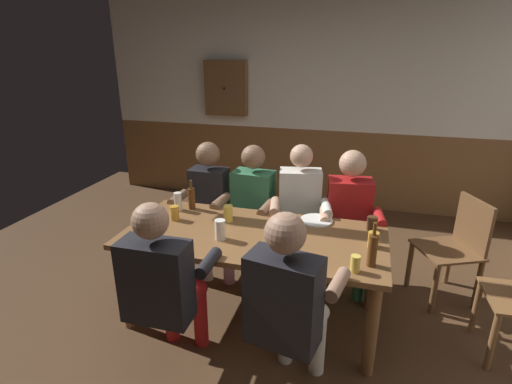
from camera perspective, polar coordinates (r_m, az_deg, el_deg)
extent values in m
plane|color=#4C331E|center=(3.21, -1.21, -18.95)|extent=(6.57, 6.57, 0.00)
cube|color=silver|center=(5.23, 7.93, 17.80)|extent=(5.47, 0.12, 1.64)
cube|color=brown|center=(5.45, 7.26, 3.74)|extent=(5.47, 0.12, 1.01)
cube|color=brown|center=(2.97, -0.37, -6.33)|extent=(1.92, 0.90, 0.04)
cylinder|color=brown|center=(3.19, -18.10, -12.82)|extent=(0.08, 0.08, 0.68)
cylinder|color=brown|center=(2.76, 16.17, -18.41)|extent=(0.08, 0.08, 0.68)
cylinder|color=brown|center=(3.74, -11.93, -7.10)|extent=(0.08, 0.08, 0.68)
cylinder|color=brown|center=(3.38, 16.25, -10.67)|extent=(0.08, 0.08, 0.68)
cube|color=black|center=(3.82, -6.64, -0.24)|extent=(0.35, 0.22, 0.49)
sphere|color=brown|center=(3.70, -6.88, 5.40)|extent=(0.22, 0.22, 0.22)
cylinder|color=silver|center=(3.74, -6.00, -4.39)|extent=(0.13, 0.41, 0.13)
cylinder|color=silver|center=(3.81, -8.67, -4.04)|extent=(0.13, 0.41, 0.13)
cylinder|color=silver|center=(3.70, -7.02, -9.44)|extent=(0.10, 0.10, 0.42)
cylinder|color=silver|center=(3.77, -9.73, -8.98)|extent=(0.10, 0.10, 0.42)
cylinder|color=brown|center=(3.52, -5.13, -1.54)|extent=(0.08, 0.28, 0.08)
cylinder|color=brown|center=(3.68, -11.05, -0.87)|extent=(0.08, 0.28, 0.08)
cube|color=#33724C|center=(3.68, -0.39, -0.81)|extent=(0.39, 0.26, 0.50)
sphere|color=brown|center=(3.56, -0.40, 5.03)|extent=(0.21, 0.21, 0.21)
cylinder|color=#B78493|center=(3.61, 0.29, -5.24)|extent=(0.16, 0.43, 0.13)
cylinder|color=#B78493|center=(3.67, -2.70, -4.77)|extent=(0.16, 0.43, 0.13)
cylinder|color=#B78493|center=(3.56, -0.87, -10.51)|extent=(0.10, 0.10, 0.42)
cylinder|color=#B78493|center=(3.63, -3.92, -9.92)|extent=(0.10, 0.10, 0.42)
cylinder|color=brown|center=(3.38, 1.51, -2.31)|extent=(0.10, 0.29, 0.08)
cylinder|color=brown|center=(3.53, -5.11, -1.39)|extent=(0.10, 0.29, 0.08)
cube|color=silver|center=(3.58, 6.27, -1.10)|extent=(0.40, 0.28, 0.55)
sphere|color=tan|center=(3.46, 6.52, 5.15)|extent=(0.20, 0.20, 0.20)
cylinder|color=#33724C|center=(3.55, 7.80, -5.87)|extent=(0.21, 0.43, 0.13)
cylinder|color=#33724C|center=(3.54, 4.53, -5.79)|extent=(0.21, 0.43, 0.13)
cylinder|color=#33724C|center=(3.50, 7.76, -11.30)|extent=(0.10, 0.10, 0.42)
cylinder|color=#33724C|center=(3.49, 4.39, -11.23)|extent=(0.10, 0.10, 0.42)
cylinder|color=silver|center=(3.36, 10.02, -2.28)|extent=(0.13, 0.29, 0.08)
cylinder|color=tan|center=(3.34, 2.72, -2.09)|extent=(0.13, 0.29, 0.08)
cube|color=#AD1919|center=(3.56, 13.13, -2.12)|extent=(0.40, 0.29, 0.50)
sphere|color=tan|center=(3.43, 13.64, 3.98)|extent=(0.22, 0.22, 0.22)
cylinder|color=#33724C|center=(3.54, 14.66, -6.43)|extent=(0.18, 0.39, 0.13)
cylinder|color=#33724C|center=(3.52, 11.34, -6.31)|extent=(0.18, 0.39, 0.13)
cylinder|color=#33724C|center=(3.51, 14.60, -11.73)|extent=(0.10, 0.10, 0.42)
cylinder|color=#33724C|center=(3.49, 11.20, -11.65)|extent=(0.10, 0.10, 0.42)
cylinder|color=#AD1919|center=(3.34, 17.22, -3.53)|extent=(0.12, 0.29, 0.08)
cylinder|color=tan|center=(3.29, 9.78, -3.24)|extent=(0.12, 0.29, 0.08)
cube|color=black|center=(2.49, -14.06, -12.26)|extent=(0.42, 0.21, 0.51)
sphere|color=#9E755B|center=(2.31, -14.87, -4.01)|extent=(0.21, 0.21, 0.21)
cylinder|color=#AD1919|center=(2.77, -14.29, -14.45)|extent=(0.13, 0.40, 0.13)
cylinder|color=#AD1919|center=(2.68, -9.87, -15.42)|extent=(0.13, 0.40, 0.13)
cylinder|color=#AD1919|center=(3.07, -12.01, -16.66)|extent=(0.10, 0.10, 0.42)
cylinder|color=#AD1919|center=(2.98, -7.91, -17.55)|extent=(0.10, 0.10, 0.42)
cylinder|color=#9E755B|center=(2.77, -16.04, -8.37)|extent=(0.08, 0.28, 0.08)
cylinder|color=black|center=(2.57, -6.78, -9.98)|extent=(0.08, 0.28, 0.08)
cube|color=black|center=(2.25, 3.93, -15.23)|extent=(0.43, 0.29, 0.53)
sphere|color=#9E755B|center=(2.04, 4.20, -5.88)|extent=(0.22, 0.22, 0.22)
cylinder|color=silver|center=(2.53, 2.69, -17.52)|extent=(0.20, 0.41, 0.13)
cylinder|color=silver|center=(2.47, 7.61, -18.79)|extent=(0.20, 0.41, 0.13)
cylinder|color=silver|center=(2.84, 4.30, -19.66)|extent=(0.10, 0.10, 0.42)
cylinder|color=silver|center=(2.78, 8.77, -20.80)|extent=(0.10, 0.10, 0.42)
cylinder|color=#9E755B|center=(2.50, 1.29, -10.45)|extent=(0.13, 0.29, 0.08)
cylinder|color=#9E755B|center=(2.37, 11.62, -12.78)|extent=(0.13, 0.29, 0.08)
cube|color=brown|center=(3.66, 25.56, -7.48)|extent=(0.58, 0.58, 0.02)
cube|color=brown|center=(3.69, 28.64, -4.02)|extent=(0.19, 0.37, 0.42)
cylinder|color=brown|center=(3.54, 24.11, -12.54)|extent=(0.04, 0.04, 0.44)
cylinder|color=brown|center=(3.81, 21.06, -9.66)|extent=(0.04, 0.04, 0.44)
cylinder|color=brown|center=(3.75, 29.09, -11.50)|extent=(0.04, 0.04, 0.44)
cylinder|color=brown|center=(4.00, 25.84, -8.88)|extent=(0.04, 0.04, 0.44)
cylinder|color=brown|center=(3.16, 30.66, -17.93)|extent=(0.04, 0.04, 0.44)
cylinder|color=brown|center=(3.46, 28.91, -14.17)|extent=(0.04, 0.04, 0.44)
cylinder|color=#F9E08C|center=(3.09, 3.84, -3.97)|extent=(0.04, 0.04, 0.08)
cylinder|color=white|center=(3.17, -14.98, -4.66)|extent=(0.21, 0.21, 0.01)
cylinder|color=white|center=(3.19, 8.61, -4.03)|extent=(0.25, 0.25, 0.01)
cylinder|color=#593314|center=(2.61, 16.28, -8.05)|extent=(0.06, 0.06, 0.21)
cylinder|color=#593314|center=(2.54, 16.60, -5.12)|extent=(0.02, 0.02, 0.09)
cylinder|color=#593314|center=(3.41, -9.19, -0.95)|extent=(0.06, 0.06, 0.18)
cylinder|color=#593314|center=(3.36, -9.31, 1.08)|extent=(0.03, 0.03, 0.07)
cylinder|color=white|center=(3.40, -11.08, -1.34)|extent=(0.06, 0.06, 0.15)
cylinder|color=#E5C64C|center=(2.54, 13.99, -9.91)|extent=(0.06, 0.06, 0.11)
cylinder|color=#E5C64C|center=(3.14, -4.00, -3.08)|extent=(0.07, 0.07, 0.13)
cylinder|color=gold|center=(2.86, 16.40, -6.55)|extent=(0.07, 0.07, 0.11)
cylinder|color=white|center=(2.88, 3.56, -5.51)|extent=(0.07, 0.07, 0.11)
cylinder|color=white|center=(2.86, -5.14, -5.38)|extent=(0.08, 0.08, 0.15)
cylinder|color=gold|center=(3.23, -11.54, -2.94)|extent=(0.07, 0.07, 0.12)
cylinder|color=#4C2D19|center=(3.12, 16.25, -4.35)|extent=(0.08, 0.08, 0.10)
cube|color=brown|center=(5.39, -4.28, 14.58)|extent=(0.56, 0.12, 0.70)
sphere|color=black|center=(5.32, -4.56, 14.50)|extent=(0.03, 0.03, 0.03)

